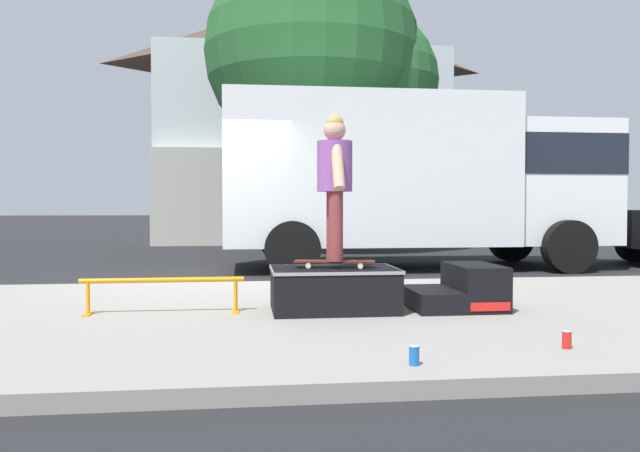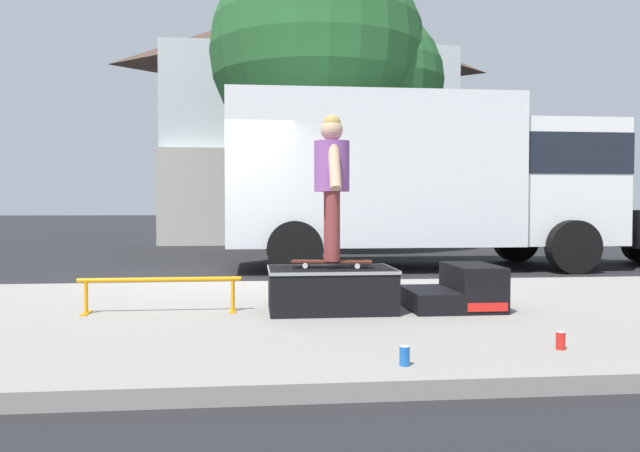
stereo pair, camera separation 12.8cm
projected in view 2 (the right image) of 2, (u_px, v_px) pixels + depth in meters
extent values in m
plane|color=black|center=(209.00, 286.00, 8.99)|extent=(140.00, 140.00, 0.00)
cube|color=gray|center=(187.00, 319.00, 6.00)|extent=(50.00, 5.00, 0.12)
cube|color=black|center=(331.00, 289.00, 6.12)|extent=(1.19, 0.79, 0.42)
cube|color=gray|center=(331.00, 269.00, 6.11)|extent=(1.21, 0.81, 0.03)
cube|color=black|center=(429.00, 299.00, 6.23)|extent=(0.44, 0.82, 0.20)
cube|color=black|center=(472.00, 287.00, 6.27)|extent=(0.44, 0.82, 0.44)
cube|color=red|center=(488.00, 307.00, 5.86)|extent=(0.39, 0.01, 0.08)
cylinder|color=orange|center=(160.00, 280.00, 6.02)|extent=(1.53, 0.04, 0.04)
cylinder|color=orange|center=(86.00, 297.00, 5.95)|extent=(0.04, 0.04, 0.32)
cube|color=orange|center=(86.00, 313.00, 5.96)|extent=(0.06, 0.28, 0.01)
cylinder|color=orange|center=(233.00, 295.00, 6.09)|extent=(0.04, 0.04, 0.32)
cube|color=orange|center=(233.00, 311.00, 6.10)|extent=(0.06, 0.28, 0.01)
cube|color=#4C1E14|center=(332.00, 261.00, 6.14)|extent=(0.80, 0.33, 0.02)
cylinder|color=silver|center=(358.00, 264.00, 6.21)|extent=(0.06, 0.04, 0.05)
cylinder|color=silver|center=(357.00, 266.00, 6.03)|extent=(0.06, 0.04, 0.05)
cylinder|color=silver|center=(307.00, 264.00, 6.25)|extent=(0.06, 0.04, 0.05)
cylinder|color=silver|center=(305.00, 266.00, 6.07)|extent=(0.06, 0.04, 0.05)
cylinder|color=brown|center=(331.00, 226.00, 6.21)|extent=(0.14, 0.14, 0.67)
cylinder|color=brown|center=(333.00, 226.00, 6.04)|extent=(0.14, 0.14, 0.67)
cylinder|color=#8C4C99|center=(332.00, 166.00, 6.11)|extent=(0.34, 0.34, 0.49)
cylinder|color=tan|center=(329.00, 169.00, 6.32)|extent=(0.11, 0.30, 0.46)
cylinder|color=tan|center=(335.00, 166.00, 5.90)|extent=(0.11, 0.30, 0.46)
sphere|color=tan|center=(332.00, 130.00, 6.10)|extent=(0.21, 0.21, 0.21)
sphere|color=tan|center=(332.00, 124.00, 6.09)|extent=(0.18, 0.18, 0.18)
cylinder|color=#1959B2|center=(405.00, 356.00, 4.02)|extent=(0.07, 0.07, 0.12)
cylinder|color=silver|center=(405.00, 346.00, 4.02)|extent=(0.06, 0.06, 0.00)
cylinder|color=red|center=(561.00, 341.00, 4.48)|extent=(0.07, 0.07, 0.12)
cylinder|color=silver|center=(561.00, 332.00, 4.48)|extent=(0.06, 0.06, 0.00)
cube|color=silver|center=(368.00, 172.00, 11.40)|extent=(5.00, 2.35, 2.60)
cube|color=white|center=(550.00, 184.00, 11.77)|extent=(1.90, 2.16, 2.20)
cube|color=black|center=(551.00, 158.00, 11.75)|extent=(1.92, 2.19, 0.70)
cylinder|color=black|center=(516.00, 239.00, 12.95)|extent=(0.90, 0.28, 0.90)
cylinder|color=black|center=(573.00, 247.00, 10.62)|extent=(0.90, 0.28, 0.90)
cylinder|color=black|center=(287.00, 241.00, 12.46)|extent=(0.90, 0.28, 0.90)
cylinder|color=black|center=(295.00, 249.00, 10.13)|extent=(0.90, 0.28, 0.90)
cylinder|color=brown|center=(317.00, 188.00, 15.13)|extent=(0.56, 0.56, 3.14)
sphere|color=#235628|center=(317.00, 52.00, 15.03)|extent=(5.08, 5.08, 5.08)
sphere|color=#235628|center=(375.00, 81.00, 15.19)|extent=(3.30, 3.30, 3.30)
cube|color=silver|center=(303.00, 154.00, 22.49)|extent=(9.00, 7.50, 6.00)
cube|color=#B2ADA3|center=(314.00, 197.00, 18.56)|extent=(9.00, 0.50, 2.80)
pyramid|color=#473328|center=(303.00, 35.00, 22.36)|extent=(9.54, 7.95, 2.40)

